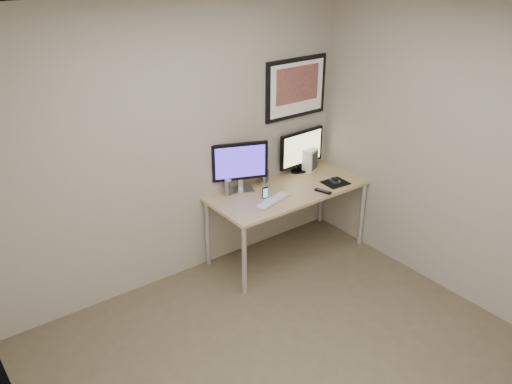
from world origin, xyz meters
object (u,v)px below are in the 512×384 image
(monitor_tv, at_px, (301,150))
(speaker_left, at_px, (228,188))
(keyboard, at_px, (273,201))
(monitor_large, at_px, (240,165))
(desk, at_px, (288,195))
(speaker_right, at_px, (264,175))
(phone_dock, at_px, (265,194))
(fan_unit, at_px, (310,160))
(framed_art, at_px, (296,88))

(monitor_tv, distance_m, speaker_left, 0.96)
(keyboard, bearing_deg, monitor_large, 91.93)
(desk, distance_m, monitor_tv, 0.57)
(desk, distance_m, speaker_right, 0.32)
(phone_dock, relative_size, fan_unit, 0.56)
(desk, xyz_separation_m, keyboard, (-0.29, -0.12, 0.07))
(speaker_left, height_order, keyboard, speaker_left)
(monitor_large, height_order, speaker_right, monitor_large)
(desk, bearing_deg, fan_unit, 25.49)
(desk, height_order, phone_dock, phone_dock)
(phone_dock, bearing_deg, speaker_right, 55.66)
(speaker_left, relative_size, fan_unit, 0.68)
(monitor_tv, bearing_deg, monitor_large, 178.88)
(keyboard, bearing_deg, phone_dock, 105.47)
(monitor_large, bearing_deg, speaker_left, -154.90)
(speaker_right, bearing_deg, phone_dock, -148.07)
(monitor_large, relative_size, speaker_left, 3.25)
(speaker_left, distance_m, speaker_right, 0.46)
(desk, distance_m, speaker_left, 0.62)
(monitor_large, bearing_deg, fan_unit, 20.42)
(keyboard, relative_size, fan_unit, 1.83)
(framed_art, height_order, speaker_left, framed_art)
(speaker_right, relative_size, keyboard, 0.37)
(framed_art, distance_m, monitor_large, 0.98)
(monitor_large, relative_size, monitor_tv, 0.91)
(desk, relative_size, monitor_large, 3.07)
(speaker_right, bearing_deg, framed_art, -13.93)
(monitor_tv, height_order, speaker_right, monitor_tv)
(speaker_right, height_order, keyboard, speaker_right)
(framed_art, height_order, fan_unit, framed_art)
(framed_art, relative_size, fan_unit, 3.17)
(monitor_tv, relative_size, speaker_left, 3.56)
(desk, relative_size, keyboard, 3.71)
(speaker_left, xyz_separation_m, fan_unit, (1.04, -0.01, 0.04))
(monitor_tv, bearing_deg, desk, -148.40)
(speaker_left, relative_size, speaker_right, 1.01)
(speaker_right, relative_size, fan_unit, 0.67)
(monitor_tv, height_order, fan_unit, monitor_tv)
(monitor_large, distance_m, speaker_left, 0.25)
(fan_unit, bearing_deg, desk, -176.77)
(framed_art, relative_size, keyboard, 1.74)
(phone_dock, distance_m, keyboard, 0.10)
(framed_art, bearing_deg, monitor_tv, -50.36)
(desk, bearing_deg, phone_dock, -171.18)
(framed_art, height_order, phone_dock, framed_art)
(monitor_large, height_order, fan_unit, monitor_large)
(monitor_tv, bearing_deg, framed_art, 126.87)
(desk, bearing_deg, keyboard, -157.29)
(monitor_large, distance_m, speaker_right, 0.37)
(monitor_large, distance_m, monitor_tv, 0.80)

